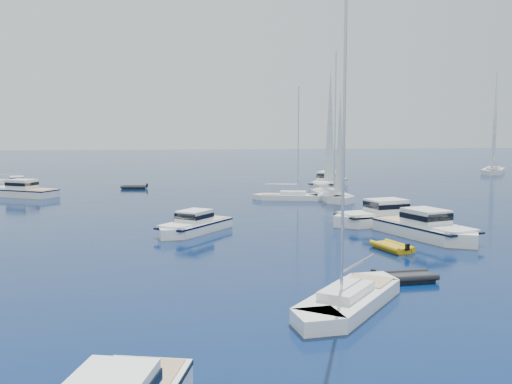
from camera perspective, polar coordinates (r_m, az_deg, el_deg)
The scene contains 14 objects.
ground at distance 33.98m, azimuth 3.26°, elevation -7.97°, with size 400.00×400.00×0.00m, color #071C4A.
motor_cruiser_right at distance 47.02m, azimuth 16.18°, elevation -4.24°, with size 3.23×10.55×2.77m, color white, non-canonical shape.
motor_cruiser_left at distance 47.58m, azimuth -6.06°, elevation -3.91°, with size 2.66×8.69×2.28m, color white, non-canonical shape.
motor_cruiser_centre at distance 52.70m, azimuth 12.23°, elevation -3.03°, with size 3.22×10.53×2.76m, color white, non-canonical shape.
motor_cruiser_far_l at distance 77.61m, azimuth -21.71°, elevation -0.40°, with size 3.13×10.23×2.68m, color white, non-canonical shape.
motor_cruiser_distant at distance 82.22m, azimuth 6.98°, elevation 0.34°, with size 3.50×11.42×3.00m, color white, non-canonical shape.
motor_cruiser_horizon at distance 88.96m, azimuth -22.05°, elevation 0.37°, with size 2.41×7.89×2.07m, color silver, non-canonical shape.
sailboat_fore at distance 28.43m, azimuth 8.99°, elevation -10.88°, with size 2.64×10.16×14.93m, color white, non-canonical shape.
sailboat_centre at distance 68.97m, azimuth 3.29°, elevation -0.75°, with size 2.40×9.22×13.56m, color white, non-canonical shape.
sailboat_sails_r at distance 70.01m, azimuth 7.27°, elevation -0.68°, with size 3.11×11.98×17.61m, color white, non-canonical shape.
sailboat_sails_far at distance 117.54m, azimuth 21.90°, elevation 1.68°, with size 3.39×13.03×19.16m, color silver, non-canonical shape.
tender_yellow at distance 41.68m, azimuth 12.98°, elevation -5.47°, with size 1.89×3.41×0.95m, color #C6960B, non-canonical shape.
tender_grey_near at distance 33.56m, azimuth 14.05°, elevation -8.33°, with size 1.97×3.58×0.95m, color black, non-canonical shape.
tender_grey_far at distance 82.95m, azimuth -11.67°, elevation 0.31°, with size 1.98×3.60×0.95m, color black, non-canonical shape.
Camera 1 is at (-6.24, -32.35, 8.30)m, focal length 41.48 mm.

